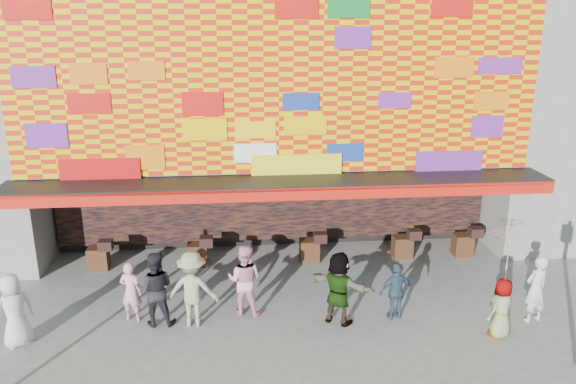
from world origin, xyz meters
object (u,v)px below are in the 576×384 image
(ped_e, at_px, (396,291))
(parasol, at_px, (509,251))
(ped_i, at_px, (245,280))
(ped_c, at_px, (155,289))
(ped_d, at_px, (193,289))
(ped_b, at_px, (131,291))
(ped_g, at_px, (502,308))
(ped_a, at_px, (14,310))
(ped_f, at_px, (339,288))
(ped_h, at_px, (536,289))

(ped_e, distance_m, parasol, 2.90)
(ped_e, relative_size, ped_i, 0.81)
(ped_c, height_order, parasol, parasol)
(ped_d, relative_size, parasol, 0.98)
(ped_b, height_order, ped_d, ped_d)
(ped_d, distance_m, ped_g, 7.49)
(ped_b, height_order, ped_c, ped_c)
(ped_a, xyz_separation_m, ped_d, (4.06, 0.54, 0.07))
(ped_a, relative_size, ped_f, 0.95)
(ped_b, xyz_separation_m, ped_g, (8.95, -1.61, -0.04))
(ped_i, xyz_separation_m, parasol, (6.09, -1.70, 1.28))
(ped_c, distance_m, parasol, 8.51)
(ped_g, relative_size, ped_i, 0.80)
(ped_e, height_order, ped_h, ped_h)
(ped_i, relative_size, parasol, 0.94)
(ped_e, xyz_separation_m, ped_f, (-1.49, -0.06, 0.19))
(ped_b, xyz_separation_m, ped_i, (2.86, 0.09, 0.14))
(ped_d, relative_size, ped_h, 1.09)
(ped_b, height_order, ped_e, ped_b)
(ped_d, relative_size, ped_g, 1.30)
(ped_c, relative_size, ped_i, 1.03)
(ped_f, bearing_deg, parasol, -160.46)
(ped_a, distance_m, ped_d, 4.10)
(ped_f, distance_m, ped_g, 3.90)
(ped_b, bearing_deg, ped_i, -160.59)
(ped_d, xyz_separation_m, ped_h, (8.55, -0.62, -0.08))
(ped_b, height_order, ped_f, ped_f)
(ped_b, bearing_deg, ped_d, -175.77)
(ped_e, distance_m, ped_i, 3.88)
(ped_f, distance_m, ped_i, 2.43)
(ped_f, xyz_separation_m, ped_h, (4.94, -0.38, -0.06))
(ped_i, bearing_deg, ped_a, 27.12)
(parasol, bearing_deg, ped_f, 165.24)
(ped_a, height_order, ped_d, ped_d)
(ped_e, bearing_deg, ped_i, -19.29)
(ped_f, relative_size, ped_h, 1.07)
(ped_b, distance_m, ped_c, 0.72)
(ped_e, xyz_separation_m, parasol, (2.28, -1.05, 1.46))
(ped_c, distance_m, ped_g, 8.42)
(ped_g, relative_size, ped_h, 0.84)
(ped_i, bearing_deg, ped_d, 36.29)
(ped_c, relative_size, ped_f, 1.02)
(ped_a, xyz_separation_m, parasol, (11.44, -0.69, 1.32))
(ped_b, bearing_deg, ped_g, -172.66)
(ped_f, bearing_deg, ped_d, 30.48)
(ped_b, relative_size, ped_i, 0.85)
(ped_a, relative_size, ped_i, 0.96)
(ped_e, height_order, ped_g, ped_e)
(ped_a, bearing_deg, ped_d, 149.28)
(ped_a, height_order, ped_c, ped_c)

